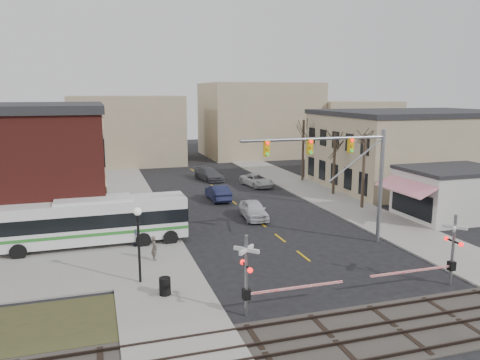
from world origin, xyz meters
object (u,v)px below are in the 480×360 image
object	(u,v)px
rr_crossing_east	(446,251)
pedestrian_far	(139,234)
traffic_signal_mast	(345,164)
pedestrian_near	(154,248)
rr_crossing_west	(255,276)
street_lamp	(138,229)
car_c	(257,180)
trash_bin	(165,286)
car_b	(218,193)
car_d	(209,174)
car_a	(254,210)
transit_bus	(94,220)

from	to	relation	value
rr_crossing_east	pedestrian_far	bearing A→B (deg)	143.11
traffic_signal_mast	pedestrian_near	xyz separation A→B (m)	(-12.83, 0.71, -4.86)
rr_crossing_west	rr_crossing_east	size ratio (longest dim) A/B	1.00
rr_crossing_west	street_lamp	bearing A→B (deg)	132.30
rr_crossing_west	car_c	distance (m)	31.25
trash_bin	car_b	size ratio (longest dim) A/B	0.20
trash_bin	pedestrian_far	bearing A→B (deg)	93.70
street_lamp	pedestrian_far	xyz separation A→B (m)	(0.53, 6.36, -2.19)
street_lamp	car_b	size ratio (longest dim) A/B	0.92
traffic_signal_mast	car_d	world-z (taller)	traffic_signal_mast
car_d	car_b	bearing A→B (deg)	-111.64
rr_crossing_west	pedestrian_near	distance (m)	9.42
trash_bin	car_b	bearing A→B (deg)	68.26
traffic_signal_mast	rr_crossing_west	distance (m)	12.66
car_a	rr_crossing_west	bearing A→B (deg)	-103.99
rr_crossing_west	car_c	world-z (taller)	rr_crossing_west
trash_bin	car_d	bearing A→B (deg)	72.42
transit_bus	car_a	distance (m)	13.31
rr_crossing_west	car_c	xyz separation A→B (m)	(10.44, 29.43, -1.28)
rr_crossing_east	car_c	distance (m)	29.31
rr_crossing_west	rr_crossing_east	distance (m)	11.06
rr_crossing_east	traffic_signal_mast	bearing A→B (deg)	103.87
traffic_signal_mast	pedestrian_far	xyz separation A→B (m)	(-13.49, 3.81, -4.78)
transit_bus	pedestrian_near	size ratio (longest dim) A/B	8.07
transit_bus	street_lamp	world-z (taller)	street_lamp
rr_crossing_east	trash_bin	xyz separation A→B (m)	(-14.85, 3.13, -1.39)
car_d	pedestrian_near	size ratio (longest dim) A/B	3.33
car_b	rr_crossing_west	bearing A→B (deg)	78.76
transit_bus	trash_bin	world-z (taller)	transit_bus
pedestrian_near	car_a	bearing A→B (deg)	-63.94
pedestrian_near	car_b	bearing A→B (deg)	-42.11
car_a	pedestrian_far	distance (m)	11.00
traffic_signal_mast	car_c	xyz separation A→B (m)	(1.30, 21.53, -5.07)
transit_bus	rr_crossing_west	bearing A→B (deg)	-60.86
rr_crossing_west	trash_bin	distance (m)	5.20
car_a	car_b	bearing A→B (deg)	103.37
transit_bus	rr_crossing_east	size ratio (longest dim) A/B	2.25
car_c	pedestrian_near	distance (m)	25.16
car_a	car_d	bearing A→B (deg)	93.02
car_a	car_c	distance (m)	13.86
rr_crossing_east	pedestrian_far	xyz separation A→B (m)	(-15.40, 11.56, -0.99)
street_lamp	car_c	xyz separation A→B (m)	(15.31, 24.08, -2.48)
car_a	car_b	xyz separation A→B (m)	(-1.14, 7.50, -0.01)
rr_crossing_east	car_d	bearing A→B (deg)	98.13
car_b	car_c	size ratio (longest dim) A/B	0.93
car_b	pedestrian_near	distance (m)	17.36
pedestrian_near	pedestrian_far	xyz separation A→B (m)	(-0.66, 3.10, 0.08)
car_c	pedestrian_near	bearing A→B (deg)	-133.05
trash_bin	pedestrian_near	world-z (taller)	pedestrian_near
car_c	pedestrian_far	distance (m)	23.08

